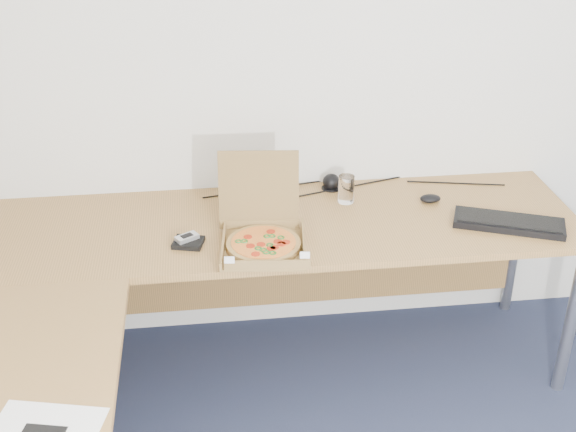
{
  "coord_description": "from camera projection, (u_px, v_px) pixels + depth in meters",
  "views": [
    {
      "loc": [
        -0.76,
        -1.25,
        2.18
      ],
      "look_at": [
        -0.45,
        1.28,
        0.82
      ],
      "focal_mm": 46.78,
      "sensor_mm": 36.0,
      "label": 1
    }
  ],
  "objects": [
    {
      "name": "room_shell",
      "position": [
        567.0,
        306.0,
        1.62
      ],
      "size": [
        3.5,
        3.5,
        2.5
      ],
      "primitive_type": null,
      "color": "silver",
      "rests_on": "ground"
    },
    {
      "name": "desk",
      "position": [
        193.0,
        293.0,
        2.64
      ],
      "size": [
        2.5,
        2.2,
        0.73
      ],
      "color": "olive",
      "rests_on": "ground"
    },
    {
      "name": "pizza_box",
      "position": [
        263.0,
        238.0,
        2.84
      ],
      "size": [
        0.31,
        0.37,
        0.32
      ],
      "rotation": [
        0.0,
        0.0,
        -0.1
      ],
      "color": "olive",
      "rests_on": "desk"
    },
    {
      "name": "drinking_glass",
      "position": [
        346.0,
        189.0,
        3.17
      ],
      "size": [
        0.07,
        0.07,
        0.12
      ],
      "primitive_type": "cylinder",
      "color": "silver",
      "rests_on": "desk"
    },
    {
      "name": "keyboard",
      "position": [
        509.0,
        223.0,
        3.0
      ],
      "size": [
        0.46,
        0.3,
        0.03
      ],
      "primitive_type": "cube",
      "rotation": [
        0.0,
        0.0,
        -0.38
      ],
      "color": "black",
      "rests_on": "desk"
    },
    {
      "name": "mouse",
      "position": [
        430.0,
        198.0,
        3.19
      ],
      "size": [
        0.1,
        0.07,
        0.03
      ],
      "primitive_type": "ellipsoid",
      "rotation": [
        0.0,
        0.0,
        -0.15
      ],
      "color": "black",
      "rests_on": "desk"
    },
    {
      "name": "wallet",
      "position": [
        188.0,
        243.0,
        2.87
      ],
      "size": [
        0.13,
        0.12,
        0.02
      ],
      "primitive_type": "cube",
      "rotation": [
        0.0,
        0.0,
        -0.26
      ],
      "color": "black",
      "rests_on": "desk"
    },
    {
      "name": "phone",
      "position": [
        187.0,
        238.0,
        2.87
      ],
      "size": [
        0.1,
        0.08,
        0.02
      ],
      "primitive_type": "cube",
      "rotation": [
        0.0,
        0.0,
        0.54
      ],
      "color": "#B2B5BA",
      "rests_on": "wallet"
    },
    {
      "name": "paper_sheet",
      "position": [
        44.0,
        431.0,
        2.01
      ],
      "size": [
        0.33,
        0.27,
        0.0
      ],
      "primitive_type": "cube",
      "rotation": [
        0.0,
        0.0,
        -0.23
      ],
      "color": "white",
      "rests_on": "desk"
    },
    {
      "name": "dome_speaker",
      "position": [
        331.0,
        181.0,
        3.29
      ],
      "size": [
        0.09,
        0.09,
        0.07
      ],
      "primitive_type": "ellipsoid",
      "color": "black",
      "rests_on": "desk"
    },
    {
      "name": "cable_bundle",
      "position": [
        348.0,
        187.0,
        3.32
      ],
      "size": [
        0.65,
        0.13,
        0.01
      ],
      "primitive_type": null,
      "rotation": [
        0.0,
        0.0,
        0.14
      ],
      "color": "black",
      "rests_on": "desk"
    }
  ]
}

